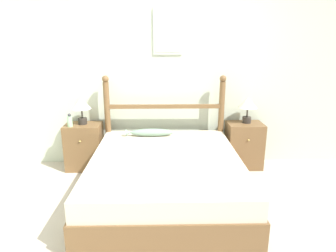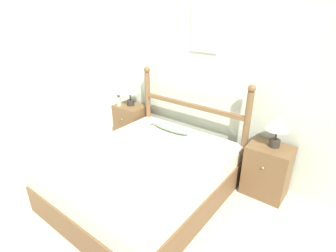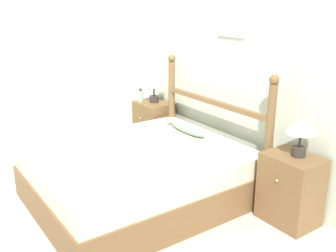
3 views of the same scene
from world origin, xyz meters
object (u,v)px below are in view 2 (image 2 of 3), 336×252
at_px(nightstand_left, 131,124).
at_px(fish_pillow, 170,128).
at_px(bed, 145,176).
at_px(nightstand_right, 267,170).
at_px(table_lamp_left, 130,90).
at_px(table_lamp_right, 278,126).
at_px(bottle, 119,101).

xyz_separation_m(nightstand_left, fish_pillow, (0.89, -0.16, 0.24)).
bearing_deg(nightstand_left, bed, -38.69).
xyz_separation_m(bed, nightstand_left, (-1.08, 0.86, 0.06)).
bearing_deg(nightstand_right, table_lamp_left, 179.62).
bearing_deg(table_lamp_left, table_lamp_right, 0.39).
distance_m(bed, table_lamp_right, 1.54).
relative_size(nightstand_left, table_lamp_right, 1.77).
xyz_separation_m(nightstand_right, bottle, (-2.28, -0.11, 0.38)).
height_order(bed, fish_pillow, fish_pillow).
height_order(nightstand_right, fish_pillow, nightstand_right).
bearing_deg(fish_pillow, nightstand_left, 169.78).
distance_m(bed, fish_pillow, 0.78).
height_order(table_lamp_right, fish_pillow, table_lamp_right).
relative_size(nightstand_right, bottle, 3.53).
bearing_deg(nightstand_right, fish_pillow, -172.72).
relative_size(bed, table_lamp_right, 5.53).
distance_m(bed, nightstand_left, 1.38).
distance_m(nightstand_right, table_lamp_left, 2.22).
xyz_separation_m(bed, bottle, (-1.21, 0.76, 0.44)).
xyz_separation_m(bed, nightstand_right, (1.08, 0.86, 0.06)).
bearing_deg(bed, nightstand_right, 38.69).
distance_m(nightstand_left, table_lamp_left, 0.55).
height_order(nightstand_left, nightstand_right, same).
bearing_deg(table_lamp_left, nightstand_left, -82.73).
height_order(nightstand_right, bottle, bottle).
height_order(nightstand_left, bottle, bottle).
bearing_deg(table_lamp_right, table_lamp_left, -179.61).
xyz_separation_m(table_lamp_left, bottle, (-0.13, -0.12, -0.17)).
bearing_deg(bed, bottle, 147.92).
bearing_deg(bed, nightstand_left, 141.31).
height_order(nightstand_right, table_lamp_right, table_lamp_right).
distance_m(nightstand_right, fish_pillow, 1.29).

